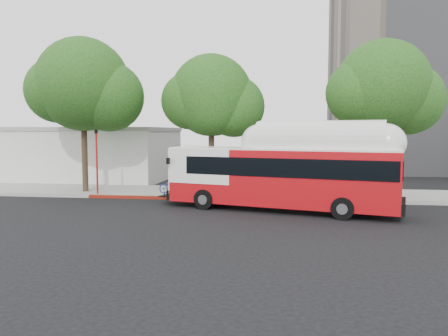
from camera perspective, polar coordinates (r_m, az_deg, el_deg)
The scene contains 10 objects.
ground at distance 21.15m, azimuth -1.57°, elevation -5.89°, with size 120.00×120.00×0.00m, color black.
sidewalk at distance 27.49m, azimuth 0.58°, elevation -3.25°, with size 60.00×5.00×0.15m, color gray.
curb_strip at distance 24.94m, azimuth -0.15°, elevation -4.08°, with size 60.00×0.30×0.15m, color gray.
red_curb_segment at distance 25.51m, azimuth -6.86°, elevation -3.90°, with size 10.00×0.32×0.16m, color maroon.
street_tree_left at distance 28.76m, azimuth -17.03°, elevation 9.94°, with size 6.67×5.80×9.74m.
street_tree_mid at distance 26.93m, azimuth -0.79°, elevation 9.02°, with size 5.75×5.00×8.62m.
street_tree_right at distance 27.18m, azimuth 20.87°, elevation 9.41°, with size 6.21×5.40×9.18m.
low_commercial_bldg at distance 38.65m, azimuth -19.05°, elevation 1.90°, with size 16.20×10.20×4.25m.
transit_bus at distance 21.65m, azimuth 7.57°, elevation -1.23°, with size 12.18×5.26×3.56m.
signal_pole at distance 27.46m, azimuth -16.27°, elevation 0.74°, with size 0.11×0.38×4.04m.
Camera 1 is at (3.31, -20.51, 3.91)m, focal length 35.00 mm.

